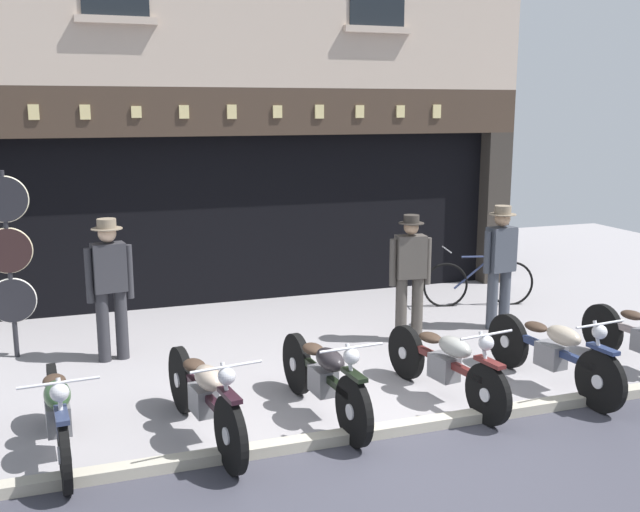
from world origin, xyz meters
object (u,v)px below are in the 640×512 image
at_px(salesman_right, 500,260).
at_px(advert_board_near, 326,190).
at_px(motorcycle_left, 204,395).
at_px(leaning_bicycle, 479,282).
at_px(salesman_left, 110,282).
at_px(tyre_sign_pole, 8,252).
at_px(motorcycle_center_right, 553,351).
at_px(motorcycle_center_left, 324,376).
at_px(motorcycle_far_left, 58,412).
at_px(motorcycle_center, 446,363).
at_px(shopkeeper_center, 410,272).

bearing_deg(salesman_right, advert_board_near, -67.27).
distance_m(motorcycle_left, leaning_bicycle, 5.86).
bearing_deg(motorcycle_left, advert_board_near, -128.75).
height_order(salesman_left, salesman_right, salesman_left).
relative_size(tyre_sign_pole, advert_board_near, 2.37).
distance_m(motorcycle_left, motorcycle_center_right, 3.80).
relative_size(motorcycle_left, motorcycle_center_left, 1.03).
bearing_deg(tyre_sign_pole, motorcycle_left, -59.95).
height_order(motorcycle_far_left, motorcycle_center, motorcycle_far_left).
bearing_deg(motorcycle_far_left, salesman_left, -107.92).
bearing_deg(motorcycle_center_right, salesman_left, -35.38).
xyz_separation_m(motorcycle_center, salesman_left, (-3.18, 2.46, 0.56)).
relative_size(motorcycle_left, motorcycle_center, 1.05).
bearing_deg(leaning_bicycle, motorcycle_far_left, 130.92).
distance_m(motorcycle_far_left, tyre_sign_pole, 3.14).
bearing_deg(motorcycle_center, leaning_bicycle, -134.66).
relative_size(motorcycle_center, shopkeeper_center, 1.19).
xyz_separation_m(tyre_sign_pole, advert_board_near, (4.70, 1.81, 0.38)).
bearing_deg(advert_board_near, tyre_sign_pole, -158.91).
relative_size(motorcycle_center, motorcycle_center_right, 0.97).
bearing_deg(advert_board_near, salesman_left, -147.26).
bearing_deg(motorcycle_center_left, salesman_left, -57.56).
relative_size(motorcycle_center, salesman_right, 1.17).
height_order(motorcycle_center_right, salesman_right, salesman_right).
bearing_deg(motorcycle_left, motorcycle_center_right, 172.62).
xyz_separation_m(motorcycle_center_left, tyre_sign_pole, (-2.96, 2.94, 0.88)).
xyz_separation_m(salesman_right, leaning_bicycle, (0.37, 1.10, -0.58)).
bearing_deg(leaning_bicycle, salesman_left, 110.72).
bearing_deg(motorcycle_left, motorcycle_far_left, -10.71).
bearing_deg(leaning_bicycle, motorcycle_left, 137.22).
bearing_deg(motorcycle_center, salesman_right, -141.88).
height_order(motorcycle_center_left, salesman_right, salesman_right).
xyz_separation_m(motorcycle_center_right, advert_board_near, (-0.86, 4.84, 1.27)).
xyz_separation_m(motorcycle_left, tyre_sign_pole, (-1.76, 3.04, 0.88)).
distance_m(shopkeeper_center, salesman_right, 1.43).
distance_m(salesman_left, shopkeeper_center, 3.75).
distance_m(motorcycle_center_right, advert_board_near, 5.08).
bearing_deg(motorcycle_center, motorcycle_center_right, 167.84).
distance_m(motorcycle_center_left, motorcycle_center_right, 2.60).
distance_m(motorcycle_center, leaning_bicycle, 3.93).
distance_m(motorcycle_left, salesman_right, 5.02).
relative_size(shopkeeper_center, advert_board_near, 1.73).
relative_size(motorcycle_center, leaning_bicycle, 1.17).
relative_size(motorcycle_far_left, salesman_left, 1.11).
distance_m(salesman_left, tyre_sign_pole, 1.27).
height_order(salesman_left, advert_board_near, advert_board_near).
relative_size(motorcycle_left, shopkeeper_center, 1.25).
height_order(motorcycle_center_left, advert_board_near, advert_board_near).
xyz_separation_m(motorcycle_far_left, motorcycle_center_left, (2.46, 0.04, 0.01)).
xyz_separation_m(motorcycle_center_right, leaning_bicycle, (1.07, 3.25, -0.05)).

